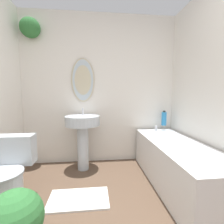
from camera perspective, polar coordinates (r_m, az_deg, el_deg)
wall_back at (r=2.70m, az=-5.50°, el=9.02°), size 2.57×0.29×2.40m
toilet at (r=1.98m, az=-33.10°, el=-19.05°), size 0.41×0.53×0.69m
pedestal_sink at (r=2.44m, az=-10.30°, el=-6.16°), size 0.51×0.51×0.91m
bathtub at (r=2.24m, az=22.01°, el=-16.39°), size 0.61×1.63×0.61m
shampoo_bottle at (r=2.82m, az=17.80°, el=-2.19°), size 0.08×0.08×0.24m
potted_plant at (r=1.41m, az=-31.01°, el=-30.79°), size 0.36×0.36×0.51m
bath_mat at (r=2.00m, az=-11.60°, el=-27.81°), size 0.63×0.38×0.02m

